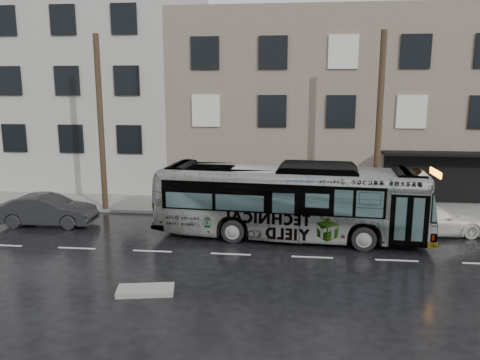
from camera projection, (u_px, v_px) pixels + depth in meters
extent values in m
plane|color=black|center=(238.00, 235.00, 20.98)|extent=(120.00, 120.00, 0.00)
cube|color=gray|center=(248.00, 206.00, 25.75)|extent=(90.00, 3.60, 0.15)
cube|color=gray|center=(332.00, 103.00, 31.77)|extent=(20.00, 12.00, 11.00)
cube|color=#ABA9A2|center=(22.00, 67.00, 35.20)|extent=(26.00, 15.00, 16.00)
cylinder|color=#453422|center=(379.00, 126.00, 22.61)|extent=(0.30, 0.30, 9.00)
cylinder|color=#453422|center=(101.00, 124.00, 24.10)|extent=(0.30, 0.30, 9.00)
cylinder|color=slate|center=(398.00, 193.00, 23.13)|extent=(0.06, 0.06, 2.40)
imported|color=#B2B2B2|center=(290.00, 201.00, 20.35)|extent=(11.99, 3.71, 3.29)
imported|color=white|center=(431.00, 219.00, 21.03)|extent=(4.87, 2.50, 1.35)
imported|color=black|center=(48.00, 210.00, 22.34)|extent=(4.57, 1.79, 1.48)
cube|color=gray|center=(146.00, 290.00, 15.01)|extent=(1.92, 1.12, 0.18)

